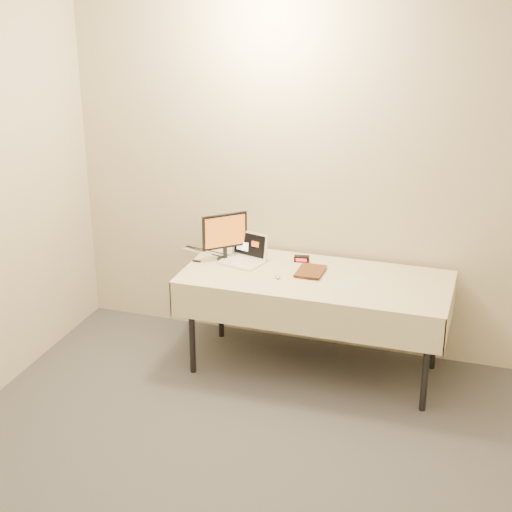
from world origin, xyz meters
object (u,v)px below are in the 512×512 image
(laptop, at_px, (245,255))
(book, at_px, (298,255))
(monitor, at_px, (225,233))
(table, at_px, (316,285))

(laptop, distance_m, book, 0.43)
(laptop, xyz_separation_m, monitor, (-0.15, -0.01, 0.16))
(table, xyz_separation_m, book, (-0.14, 0.05, 0.19))
(table, xyz_separation_m, monitor, (-0.71, 0.10, 0.27))
(laptop, relative_size, book, 1.39)
(laptop, bearing_deg, table, 3.48)
(table, bearing_deg, monitor, 172.09)
(monitor, bearing_deg, book, -47.32)
(laptop, height_order, book, book)
(laptop, xyz_separation_m, book, (0.42, -0.06, 0.07))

